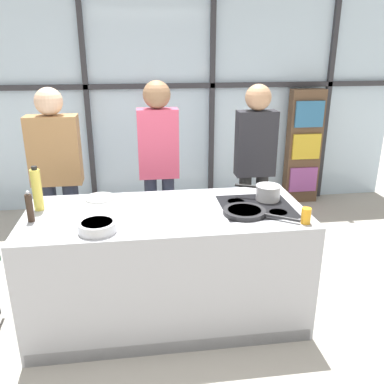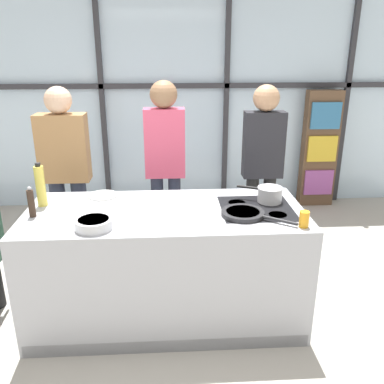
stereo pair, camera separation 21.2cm
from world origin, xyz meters
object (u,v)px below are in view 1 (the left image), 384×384
object	(u,v)px
saucepan	(268,192)
white_plate	(100,198)
spectator_center_right	(255,160)
frying_pan	(246,212)
spectator_far_left	(57,171)
mixing_bowl	(97,226)
pepper_grinder	(30,207)
oil_bottle	(37,190)
juice_glass_near	(306,216)
spectator_center_left	(159,160)

from	to	relation	value
saucepan	white_plate	size ratio (longest dim) A/B	1.44
spectator_center_right	frying_pan	world-z (taller)	spectator_center_right
spectator_far_left	spectator_center_right	bearing A→B (deg)	-180.00
spectator_far_left	mixing_bowl	xyz separation A→B (m)	(0.45, -1.17, -0.03)
mixing_bowl	spectator_center_right	bearing A→B (deg)	40.67
mixing_bowl	pepper_grinder	bearing A→B (deg)	153.74
spectator_far_left	oil_bottle	bearing A→B (deg)	89.95
frying_pan	saucepan	world-z (taller)	saucepan
spectator_far_left	pepper_grinder	world-z (taller)	spectator_far_left
white_plate	mixing_bowl	distance (m)	0.60
spectator_far_left	white_plate	distance (m)	0.71
spectator_far_left	saucepan	world-z (taller)	spectator_far_left
spectator_far_left	saucepan	bearing A→B (deg)	155.69
white_plate	oil_bottle	xyz separation A→B (m)	(-0.42, -0.17, 0.15)
frying_pan	oil_bottle	size ratio (longest dim) A/B	1.47
oil_bottle	juice_glass_near	size ratio (longest dim) A/B	3.03
saucepan	mixing_bowl	xyz separation A→B (m)	(-1.25, -0.41, -0.03)
mixing_bowl	juice_glass_near	world-z (taller)	juice_glass_near
saucepan	spectator_center_left	bearing A→B (deg)	135.86
saucepan	mixing_bowl	size ratio (longest dim) A/B	1.37
white_plate	mixing_bowl	size ratio (longest dim) A/B	0.95
frying_pan	white_plate	distance (m)	1.13
pepper_grinder	white_plate	bearing A→B (deg)	41.42
saucepan	white_plate	bearing A→B (deg)	171.41
spectator_center_left	oil_bottle	xyz separation A→B (m)	(-0.91, -0.74, 0.02)
spectator_far_left	juice_glass_near	xyz separation A→B (m)	(1.81, -1.23, -0.02)
spectator_far_left	white_plate	size ratio (longest dim) A/B	7.27
spectator_center_left	frying_pan	xyz separation A→B (m)	(0.55, -1.02, -0.12)
spectator_center_right	mixing_bowl	size ratio (longest dim) A/B	6.94
juice_glass_near	spectator_far_left	bearing A→B (deg)	145.90
mixing_bowl	spectator_center_left	bearing A→B (deg)	68.60
oil_bottle	frying_pan	bearing A→B (deg)	-10.89
spectator_far_left	frying_pan	world-z (taller)	spectator_far_left
frying_pan	white_plate	world-z (taller)	frying_pan
mixing_bowl	spectator_far_left	bearing A→B (deg)	110.82
spectator_center_right	oil_bottle	world-z (taller)	spectator_center_right
spectator_center_right	white_plate	world-z (taller)	spectator_center_right
spectator_far_left	oil_bottle	world-z (taller)	spectator_far_left
spectator_center_left	saucepan	distance (m)	1.10
saucepan	juice_glass_near	size ratio (longest dim) A/B	3.09
spectator_center_left	spectator_center_right	size ratio (longest dim) A/B	1.02
spectator_center_left	saucepan	bearing A→B (deg)	135.86
saucepan	white_plate	world-z (taller)	saucepan
spectator_center_left	spectator_far_left	bearing A→B (deg)	0.00
mixing_bowl	oil_bottle	distance (m)	0.63
spectator_far_left	pepper_grinder	distance (m)	0.95
saucepan	frying_pan	bearing A→B (deg)	-133.12
spectator_center_right	saucepan	bearing A→B (deg)	81.32
spectator_far_left	spectator_center_right	distance (m)	1.81
oil_bottle	saucepan	bearing A→B (deg)	-0.82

